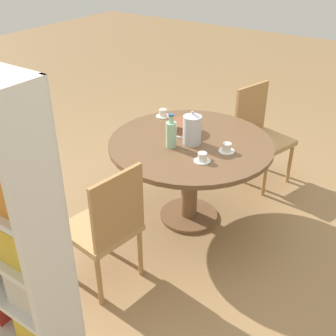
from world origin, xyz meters
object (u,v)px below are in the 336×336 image
(bookshelf, at_px, (0,221))
(cup_a, at_px, (227,148))
(water_bottle, at_px, (171,134))
(cake_main, at_px, (184,127))
(chair_b, at_px, (260,133))
(chair_a, at_px, (106,225))
(coffee_pot, at_px, (192,129))
(cup_c, at_px, (163,114))
(cup_b, at_px, (202,158))

(bookshelf, relative_size, cup_a, 13.78)
(water_bottle, height_order, cake_main, water_bottle)
(bookshelf, bearing_deg, cake_main, 86.60)
(chair_b, bearing_deg, chair_a, -171.64)
(bookshelf, bearing_deg, coffee_pot, 80.06)
(bookshelf, height_order, cup_c, bookshelf)
(chair_a, height_order, chair_b, same)
(chair_a, bearing_deg, water_bottle, -170.87)
(cup_a, height_order, cup_b, same)
(chair_b, distance_m, coffee_pot, 1.00)
(water_bottle, height_order, cup_c, water_bottle)
(chair_b, height_order, cake_main, chair_b)
(bookshelf, relative_size, water_bottle, 6.26)
(coffee_pot, xyz_separation_m, cup_a, (-0.28, -0.03, -0.09))
(cup_a, xyz_separation_m, cup_c, (0.75, -0.26, 0.00))
(cup_a, bearing_deg, chair_b, -83.12)
(chair_a, height_order, cup_a, chair_a)
(cup_c, bearing_deg, coffee_pot, 148.10)
(cup_a, relative_size, cup_c, 1.00)
(chair_b, relative_size, cake_main, 3.49)
(cup_a, relative_size, cup_b, 1.00)
(bookshelf, relative_size, cup_c, 13.78)
(chair_a, distance_m, cake_main, 1.08)
(chair_a, xyz_separation_m, coffee_pot, (-0.08, -0.90, 0.35))
(coffee_pot, height_order, cup_a, coffee_pot)
(chair_a, height_order, cup_c, chair_a)
(coffee_pot, height_order, cup_c, coffee_pot)
(chair_b, relative_size, bookshelf, 0.55)
(chair_a, height_order, coffee_pot, coffee_pot)
(cup_b, bearing_deg, cake_main, -42.51)
(cake_main, bearing_deg, cup_a, 165.59)
(chair_b, xyz_separation_m, cup_a, (-0.11, 0.90, 0.26))
(cake_main, xyz_separation_m, cup_a, (-0.44, 0.11, -0.01))
(chair_a, xyz_separation_m, cup_c, (0.39, -1.19, 0.26))
(cup_c, bearing_deg, cup_a, 160.62)
(cup_a, bearing_deg, cake_main, -14.41)
(chair_a, xyz_separation_m, cup_a, (-0.35, -0.93, 0.26))
(bookshelf, relative_size, cup_b, 13.78)
(bookshelf, height_order, cake_main, bookshelf)
(cup_a, bearing_deg, cup_b, 72.20)
(chair_a, bearing_deg, cup_b, 165.66)
(coffee_pot, relative_size, cup_a, 2.22)
(chair_b, distance_m, bookshelf, 2.47)
(bookshelf, xyz_separation_m, cup_c, (0.21, -1.78, -0.06))
(coffee_pot, relative_size, water_bottle, 1.01)
(water_bottle, distance_m, cup_c, 0.57)
(bookshelf, bearing_deg, cup_b, 70.11)
(cup_c, bearing_deg, cake_main, 153.99)
(cake_main, distance_m, cup_a, 0.46)
(water_bottle, bearing_deg, cup_b, 168.12)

